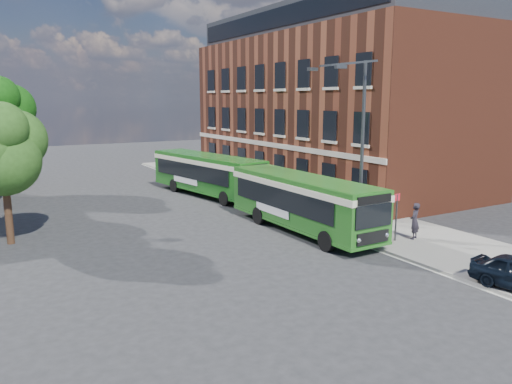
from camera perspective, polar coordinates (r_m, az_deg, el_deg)
ground at (r=25.81m, az=-0.04°, el=-5.37°), size 120.00×120.00×0.00m
pavement at (r=36.00m, az=3.26°, el=-0.68°), size 6.00×48.00×0.15m
kerb_line at (r=34.46m, az=-0.99°, el=-1.29°), size 0.12×48.00×0.01m
brick_office at (r=42.65m, az=8.36°, el=10.31°), size 12.10×26.00×14.20m
street_lamp at (r=26.13m, az=11.47°, el=5.31°), size 2.96×2.38×9.00m
bus_stop_sign at (r=25.58m, az=15.74°, el=-2.44°), size 0.35×0.08×2.52m
bus_front at (r=26.95m, az=5.30°, el=-0.73°), size 2.80×10.97×3.02m
bus_rear at (r=37.15m, az=-5.62°, el=2.39°), size 4.39×11.60×3.02m
pedestrian_a at (r=26.28m, az=17.68°, el=-3.18°), size 0.80×0.70×1.85m
pedestrian_b at (r=28.98m, az=14.22°, el=-2.12°), size 0.89×0.82×1.47m
tree_left at (r=26.96m, az=-26.88°, el=4.44°), size 4.14×3.94×7.00m
tree_right at (r=42.13m, az=-27.23°, el=7.88°), size 5.20×4.94×8.78m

